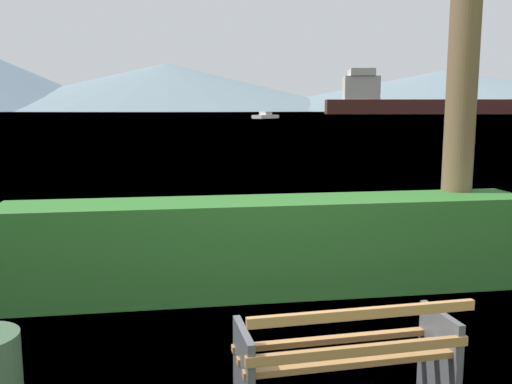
# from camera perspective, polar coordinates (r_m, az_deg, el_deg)

# --- Properties ---
(water_surface) EXTENTS (620.00, 620.00, 0.00)m
(water_surface) POSITION_cam_1_polar(r_m,az_deg,el_deg) (311.95, -9.00, 8.09)
(water_surface) COLOR #6B8EA3
(water_surface) RESTS_ON ground_plane
(park_bench) EXTENTS (1.53, 0.65, 0.87)m
(park_bench) POSITION_cam_1_polar(r_m,az_deg,el_deg) (3.95, 9.45, -16.60)
(park_bench) COLOR #A0703F
(park_bench) RESTS_ON ground_plane
(hedge_row) EXTENTS (6.01, 0.85, 1.07)m
(hedge_row) POSITION_cam_1_polar(r_m,az_deg,el_deg) (6.37, 1.74, -5.56)
(hedge_row) COLOR #2D6B28
(hedge_row) RESTS_ON ground_plane
(cargo_ship_large) EXTENTS (77.82, 26.42, 17.88)m
(cargo_ship_large) POSITION_cam_1_polar(r_m,az_deg,el_deg) (232.34, 15.36, 8.99)
(cargo_ship_large) COLOR #471E19
(cargo_ship_large) RESTS_ON water_surface
(sailboat_mid) EXTENTS (7.05, 7.95, 1.51)m
(sailboat_mid) POSITION_cam_1_polar(r_m,az_deg,el_deg) (123.35, 1.00, 7.85)
(sailboat_mid) COLOR silver
(sailboat_mid) RESTS_ON water_surface
(distant_hills) EXTENTS (911.82, 454.01, 81.03)m
(distant_hills) POSITION_cam_1_polar(r_m,az_deg,el_deg) (557.78, -11.17, 11.30)
(distant_hills) COLOR slate
(distant_hills) RESTS_ON ground_plane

